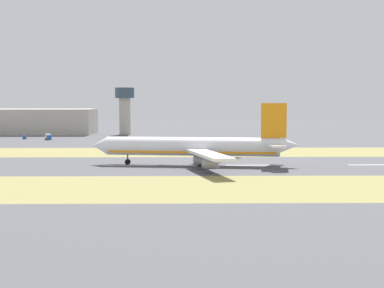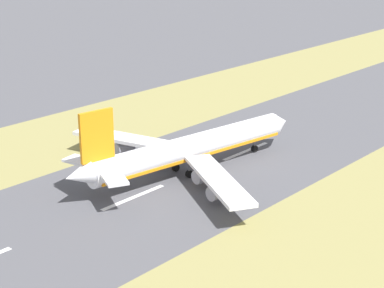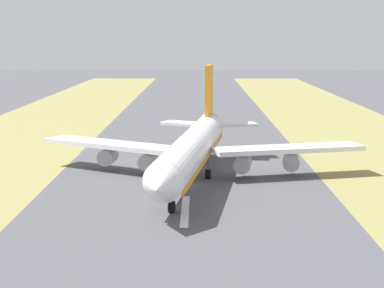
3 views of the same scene
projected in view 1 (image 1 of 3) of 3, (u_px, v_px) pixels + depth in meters
The scene contains 11 objects.
ground_plane at pixel (183, 165), 173.53m from camera, with size 800.00×800.00×0.00m, color #4C4C51.
grass_median_west at pixel (183, 188), 128.68m from camera, with size 40.00×600.00×0.01m, color olive.
grass_median_east at pixel (183, 152), 218.37m from camera, with size 40.00×600.00×0.01m, color olive.
centreline_dash_near at pixel (375, 165), 174.59m from camera, with size 1.20×18.00×0.01m, color silver.
centreline_dash_mid at pixel (253, 165), 173.92m from camera, with size 1.20×18.00×0.01m, color silver.
centreline_dash_far at pixel (130, 165), 173.24m from camera, with size 1.20×18.00×0.01m, color silver.
airplane_main_jet at pixel (198, 147), 171.99m from camera, with size 63.54×67.13×20.20m.
terminal_building at pixel (5, 121), 337.33m from camera, with size 36.00×111.71×15.79m, color #B2AD9E.
control_tower at pixel (125, 106), 332.27m from camera, with size 12.00×12.00×29.06m.
service_truck at pixel (48, 137), 287.53m from camera, with size 6.37×4.56×3.10m.
apron_car at pixel (25, 137), 293.12m from camera, with size 4.69×2.76×2.03m.
Camera 1 is at (-172.43, -0.00, 20.86)m, focal length 50.00 mm.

